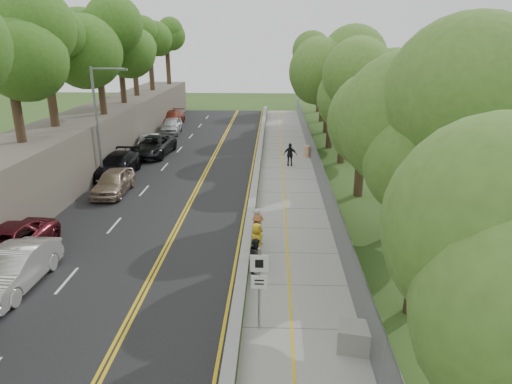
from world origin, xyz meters
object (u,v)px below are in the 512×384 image
object	(u,v)px
construction_barrel	(306,151)
car_1	(14,269)
painter_0	(257,241)
person_far	(290,155)
car_2	(3,247)
concrete_block	(357,337)
streetlight	(100,117)
signpost	(259,280)

from	to	relation	value
construction_barrel	car_1	world-z (taller)	car_1
painter_0	person_far	size ratio (longest dim) A/B	0.96
person_far	car_2	bearing A→B (deg)	56.82
construction_barrel	painter_0	world-z (taller)	painter_0
concrete_block	person_far	world-z (taller)	person_far
car_2	car_1	bearing A→B (deg)	-48.81
streetlight	signpost	size ratio (longest dim) A/B	2.58
construction_barrel	car_1	bearing A→B (deg)	-120.89
concrete_block	person_far	distance (m)	22.72
construction_barrel	car_1	size ratio (longest dim) A/B	0.20
signpost	construction_barrel	distance (m)	24.91
streetlight	construction_barrel	size ratio (longest dim) A/B	8.21
streetlight	car_2	size ratio (longest dim) A/B	1.33
construction_barrel	painter_0	bearing A→B (deg)	-100.41
concrete_block	painter_0	bearing A→B (deg)	119.32
construction_barrel	concrete_block	world-z (taller)	construction_barrel
streetlight	signpost	xyz separation A→B (m)	(11.51, -17.02, -2.68)
car_1	signpost	bearing A→B (deg)	-12.10
construction_barrel	car_2	world-z (taller)	car_2
car_2	streetlight	bearing A→B (deg)	90.99
concrete_block	car_1	xyz separation A→B (m)	(-13.30, 3.41, 0.39)
construction_barrel	person_far	distance (m)	3.36
streetlight	car_1	distance (m)	15.14
signpost	person_far	bearing A→B (deg)	85.39
construction_barrel	painter_0	xyz separation A→B (m)	(-3.55, -19.32, 0.39)
streetlight	concrete_block	distance (m)	23.65
streetlight	painter_0	world-z (taller)	streetlight
signpost	person_far	size ratio (longest dim) A/B	1.69
streetlight	construction_barrel	distance (m)	17.12
streetlight	person_far	bearing A→B (deg)	19.39
car_2	person_far	world-z (taller)	person_far
construction_barrel	concrete_block	bearing A→B (deg)	-90.00
signpost	car_1	distance (m)	10.40
construction_barrel	car_1	xyz separation A→B (m)	(-13.30, -22.23, 0.32)
painter_0	person_far	xyz separation A→B (m)	(2.05, 16.35, 0.04)
signpost	car_1	xyz separation A→B (m)	(-10.05, 2.42, -1.10)
car_2	painter_0	xyz separation A→B (m)	(11.35, 0.98, 0.05)
car_2	person_far	size ratio (longest dim) A/B	3.28
painter_0	person_far	distance (m)	16.48
signpost	construction_barrel	size ratio (longest dim) A/B	3.18
person_far	painter_0	bearing A→B (deg)	87.40
concrete_block	streetlight	bearing A→B (deg)	129.36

